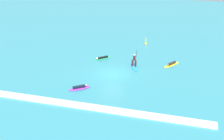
# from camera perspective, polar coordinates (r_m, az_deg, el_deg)

# --- Properties ---
(ground_plane) EXTENTS (120.00, 120.00, 0.00)m
(ground_plane) POSITION_cam_1_polar(r_m,az_deg,el_deg) (33.53, -0.00, -0.79)
(ground_plane) COLOR teal
(ground_plane) RESTS_ON ground
(surfer_on_yellow_board) EXTENTS (2.17, 2.95, 0.39)m
(surfer_on_yellow_board) POSITION_cam_1_polar(r_m,az_deg,el_deg) (36.91, 11.99, 1.19)
(surfer_on_yellow_board) COLOR yellow
(surfer_on_yellow_board) RESTS_ON ground_plane
(surfer_on_purple_board) EXTENTS (2.35, 2.12, 0.42)m
(surfer_on_purple_board) POSITION_cam_1_polar(r_m,az_deg,el_deg) (30.06, -6.61, -3.57)
(surfer_on_purple_board) COLOR purple
(surfer_on_purple_board) RESTS_ON ground_plane
(surfer_on_blue_board) EXTENTS (1.82, 3.13, 2.19)m
(surfer_on_blue_board) POSITION_cam_1_polar(r_m,az_deg,el_deg) (35.54, 4.50, 1.24)
(surfer_on_blue_board) COLOR #1E8CD1
(surfer_on_blue_board) RESTS_ON ground_plane
(surfer_on_green_board) EXTENTS (2.36, 2.38, 0.36)m
(surfer_on_green_board) POSITION_cam_1_polar(r_m,az_deg,el_deg) (38.21, -1.98, 2.45)
(surfer_on_green_board) COLOR #23B266
(surfer_on_green_board) RESTS_ON ground_plane
(marker_buoy) EXTENTS (0.39, 0.39, 1.17)m
(marker_buoy) POSITION_cam_1_polar(r_m,az_deg,el_deg) (44.72, 6.84, 5.49)
(marker_buoy) COLOR yellow
(marker_buoy) RESTS_ON ground_plane
(wave_crest) EXTENTS (22.93, 0.90, 0.18)m
(wave_crest) POSITION_cam_1_polar(r_m,az_deg,el_deg) (26.55, -4.90, -7.42)
(wave_crest) COLOR white
(wave_crest) RESTS_ON ground_plane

